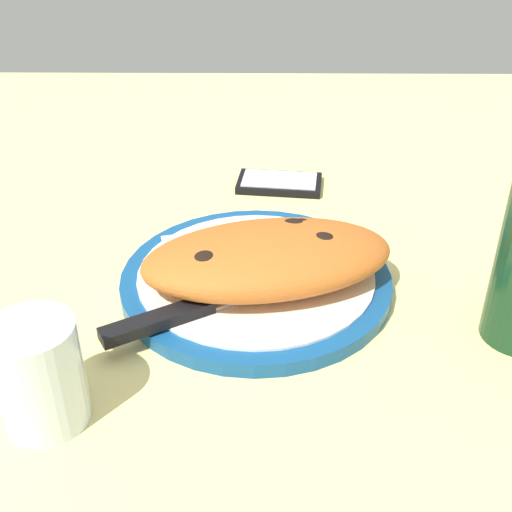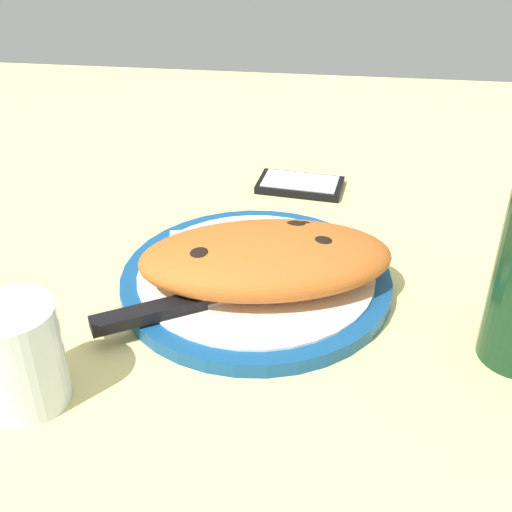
# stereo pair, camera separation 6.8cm
# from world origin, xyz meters

# --- Properties ---
(ground_plane) EXTENTS (1.50, 1.50, 0.03)m
(ground_plane) POSITION_xyz_m (0.00, 0.00, -0.01)
(ground_plane) COLOR #E5D684
(plate) EXTENTS (0.28, 0.28, 0.02)m
(plate) POSITION_xyz_m (0.00, 0.00, 0.01)
(plate) COLOR navy
(plate) RESTS_ON ground_plane
(calzone) EXTENTS (0.28, 0.18, 0.05)m
(calzone) POSITION_xyz_m (-0.01, 0.01, 0.05)
(calzone) COLOR #C16023
(calzone) RESTS_ON plate
(fork) EXTENTS (0.17, 0.05, 0.00)m
(fork) POSITION_xyz_m (0.04, -0.07, 0.02)
(fork) COLOR silver
(fork) RESTS_ON plate
(knife) EXTENTS (0.21, 0.14, 0.01)m
(knife) POSITION_xyz_m (0.07, 0.08, 0.02)
(knife) COLOR silver
(knife) RESTS_ON plate
(smartphone) EXTENTS (0.12, 0.07, 0.01)m
(smartphone) POSITION_xyz_m (-0.03, -0.24, 0.01)
(smartphone) COLOR black
(smartphone) RESTS_ON ground_plane
(water_glass) EXTENTS (0.07, 0.07, 0.09)m
(water_glass) POSITION_xyz_m (0.17, 0.19, 0.04)
(water_glass) COLOR silver
(water_glass) RESTS_ON ground_plane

